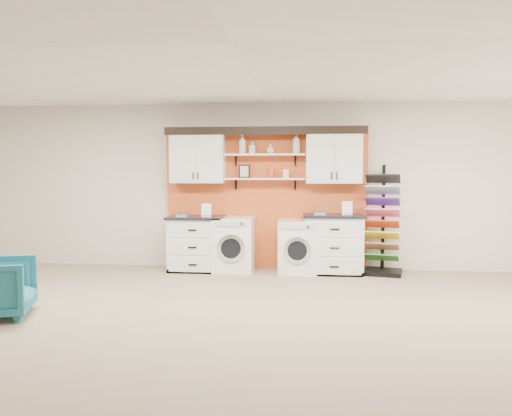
# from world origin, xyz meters

# --- Properties ---
(floor) EXTENTS (10.00, 10.00, 0.00)m
(floor) POSITION_xyz_m (0.00, 0.00, 0.00)
(floor) COLOR gray
(floor) RESTS_ON ground
(ceiling) EXTENTS (10.00, 10.00, 0.00)m
(ceiling) POSITION_xyz_m (0.00, 0.00, 2.80)
(ceiling) COLOR white
(ceiling) RESTS_ON wall_back
(wall_back) EXTENTS (10.00, 0.00, 10.00)m
(wall_back) POSITION_xyz_m (0.00, 4.00, 1.40)
(wall_back) COLOR beige
(wall_back) RESTS_ON floor
(accent_panel) EXTENTS (3.40, 0.07, 2.40)m
(accent_panel) POSITION_xyz_m (0.00, 3.96, 1.20)
(accent_panel) COLOR #C95122
(accent_panel) RESTS_ON wall_back
(upper_cabinet_left) EXTENTS (0.90, 0.35, 0.84)m
(upper_cabinet_left) POSITION_xyz_m (-1.13, 3.79, 1.88)
(upper_cabinet_left) COLOR white
(upper_cabinet_left) RESTS_ON wall_back
(upper_cabinet_right) EXTENTS (0.90, 0.35, 0.84)m
(upper_cabinet_right) POSITION_xyz_m (1.13, 3.79, 1.88)
(upper_cabinet_right) COLOR white
(upper_cabinet_right) RESTS_ON wall_back
(shelf_lower) EXTENTS (1.32, 0.28, 0.03)m
(shelf_lower) POSITION_xyz_m (0.00, 3.80, 1.53)
(shelf_lower) COLOR white
(shelf_lower) RESTS_ON wall_back
(shelf_upper) EXTENTS (1.32, 0.28, 0.03)m
(shelf_upper) POSITION_xyz_m (0.00, 3.80, 1.93)
(shelf_upper) COLOR white
(shelf_upper) RESTS_ON wall_back
(crown_molding) EXTENTS (3.30, 0.41, 0.13)m
(crown_molding) POSITION_xyz_m (0.00, 3.81, 2.33)
(crown_molding) COLOR black
(crown_molding) RESTS_ON wall_back
(picture_frame) EXTENTS (0.18, 0.02, 0.22)m
(picture_frame) POSITION_xyz_m (-0.35, 3.85, 1.66)
(picture_frame) COLOR black
(picture_frame) RESTS_ON shelf_lower
(canister_red) EXTENTS (0.11, 0.11, 0.16)m
(canister_red) POSITION_xyz_m (0.10, 3.80, 1.62)
(canister_red) COLOR red
(canister_red) RESTS_ON shelf_lower
(canister_cream) EXTENTS (0.10, 0.10, 0.14)m
(canister_cream) POSITION_xyz_m (0.35, 3.80, 1.61)
(canister_cream) COLOR silver
(canister_cream) RESTS_ON shelf_lower
(base_cabinet_left) EXTENTS (0.93, 0.66, 0.91)m
(base_cabinet_left) POSITION_xyz_m (-1.13, 3.64, 0.46)
(base_cabinet_left) COLOR white
(base_cabinet_left) RESTS_ON floor
(base_cabinet_right) EXTENTS (0.98, 0.66, 0.96)m
(base_cabinet_right) POSITION_xyz_m (1.13, 3.64, 0.48)
(base_cabinet_right) COLOR white
(base_cabinet_right) RESTS_ON floor
(washer) EXTENTS (0.64, 0.71, 0.90)m
(washer) POSITION_xyz_m (-0.50, 3.64, 0.45)
(washer) COLOR white
(washer) RESTS_ON floor
(dryer) EXTENTS (0.61, 0.71, 0.86)m
(dryer) POSITION_xyz_m (0.55, 3.64, 0.43)
(dryer) COLOR white
(dryer) RESTS_ON floor
(sample_rack) EXTENTS (0.75, 0.67, 1.76)m
(sample_rack) POSITION_xyz_m (1.91, 3.68, 0.55)
(sample_rack) COLOR black
(sample_rack) RESTS_ON floor
(soap_bottle_a) EXTENTS (0.17, 0.17, 0.32)m
(soap_bottle_a) POSITION_xyz_m (-0.38, 3.80, 2.10)
(soap_bottle_a) COLOR silver
(soap_bottle_a) RESTS_ON shelf_upper
(soap_bottle_b) EXTENTS (0.10, 0.11, 0.20)m
(soap_bottle_b) POSITION_xyz_m (-0.21, 3.80, 2.04)
(soap_bottle_b) COLOR silver
(soap_bottle_b) RESTS_ON shelf_upper
(soap_bottle_c) EXTENTS (0.13, 0.13, 0.16)m
(soap_bottle_c) POSITION_xyz_m (0.09, 3.80, 2.02)
(soap_bottle_c) COLOR silver
(soap_bottle_c) RESTS_ON shelf_upper
(soap_bottle_d) EXTENTS (0.18, 0.18, 0.34)m
(soap_bottle_d) POSITION_xyz_m (0.52, 3.80, 2.11)
(soap_bottle_d) COLOR silver
(soap_bottle_d) RESTS_ON shelf_upper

